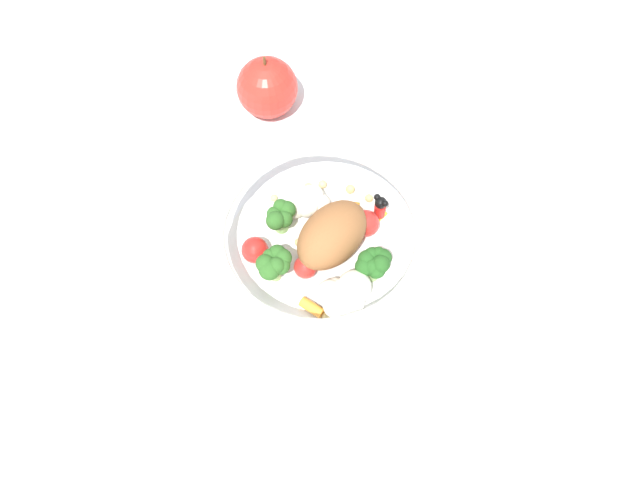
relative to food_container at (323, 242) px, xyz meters
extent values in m
plane|color=white|center=(-0.02, 0.01, -0.03)|extent=(2.40, 2.40, 0.00)
cylinder|color=white|center=(0.00, 0.00, -0.03)|extent=(0.23, 0.23, 0.01)
torus|color=white|center=(0.00, 0.00, 0.02)|extent=(0.24, 0.24, 0.01)
ellipsoid|color=#935B33|center=(-0.01, 0.01, 0.01)|extent=(0.12, 0.09, 0.07)
cylinder|color=#8EB766|center=(0.05, -0.04, -0.01)|extent=(0.01, 0.01, 0.02)
sphere|color=#2D6023|center=(0.06, -0.04, 0.01)|extent=(0.02, 0.02, 0.02)
sphere|color=#2D6023|center=(0.06, -0.03, 0.02)|extent=(0.02, 0.02, 0.02)
sphere|color=#2D6023|center=(0.05, -0.03, 0.01)|extent=(0.02, 0.02, 0.02)
sphere|color=#2D6023|center=(0.04, -0.03, 0.01)|extent=(0.02, 0.02, 0.02)
sphere|color=#2D6023|center=(0.04, -0.04, 0.01)|extent=(0.02, 0.02, 0.02)
sphere|color=#2D6023|center=(0.05, -0.05, 0.01)|extent=(0.02, 0.02, 0.02)
sphere|color=#2D6023|center=(0.05, -0.05, 0.01)|extent=(0.02, 0.02, 0.02)
sphere|color=#2D6023|center=(0.06, -0.05, 0.01)|extent=(0.02, 0.02, 0.02)
cylinder|color=#7FAD5B|center=(-0.01, -0.06, -0.01)|extent=(0.02, 0.02, 0.02)
sphere|color=#2D6023|center=(0.00, -0.06, 0.01)|extent=(0.02, 0.02, 0.02)
sphere|color=#2D6023|center=(-0.01, -0.05, 0.01)|extent=(0.02, 0.02, 0.02)
sphere|color=#2D6023|center=(-0.02, -0.06, 0.01)|extent=(0.02, 0.02, 0.02)
sphere|color=#2D6023|center=(-0.02, -0.06, 0.01)|extent=(0.02, 0.02, 0.02)
sphere|color=#2D6023|center=(-0.01, -0.07, 0.01)|extent=(0.02, 0.02, 0.02)
cylinder|color=#8EB766|center=(0.01, 0.07, -0.01)|extent=(0.01, 0.01, 0.02)
sphere|color=#23561E|center=(0.02, 0.07, 0.01)|extent=(0.02, 0.02, 0.02)
sphere|color=#23561E|center=(0.02, 0.07, 0.01)|extent=(0.02, 0.02, 0.02)
sphere|color=#23561E|center=(0.01, 0.07, 0.02)|extent=(0.02, 0.02, 0.02)
sphere|color=#23561E|center=(0.00, 0.07, 0.01)|extent=(0.02, 0.02, 0.02)
sphere|color=#23561E|center=(0.00, 0.07, 0.02)|extent=(0.02, 0.02, 0.02)
sphere|color=#23561E|center=(0.00, 0.06, 0.02)|extent=(0.02, 0.02, 0.02)
sphere|color=#23561E|center=(0.01, 0.06, 0.01)|extent=(0.02, 0.02, 0.02)
sphere|color=#23561E|center=(0.02, 0.06, 0.01)|extent=(0.02, 0.02, 0.02)
sphere|color=silver|center=(-0.04, -0.04, -0.01)|extent=(0.03, 0.03, 0.03)
sphere|color=silver|center=(-0.04, -0.03, 0.00)|extent=(0.02, 0.02, 0.02)
sphere|color=silver|center=(-0.05, -0.03, -0.01)|extent=(0.03, 0.03, 0.03)
sphere|color=silver|center=(-0.06, -0.04, 0.00)|extent=(0.03, 0.03, 0.03)
sphere|color=silver|center=(-0.05, -0.05, -0.01)|extent=(0.03, 0.03, 0.03)
sphere|color=silver|center=(-0.04, -0.05, -0.01)|extent=(0.03, 0.03, 0.03)
sphere|color=silver|center=(0.07, 0.04, 0.00)|extent=(0.03, 0.03, 0.03)
sphere|color=silver|center=(0.06, 0.06, -0.01)|extent=(0.03, 0.03, 0.03)
sphere|color=silver|center=(0.04, 0.05, 0.00)|extent=(0.04, 0.04, 0.04)
sphere|color=silver|center=(0.05, 0.04, -0.01)|extent=(0.03, 0.03, 0.03)
sphere|color=silver|center=(0.05, 0.03, -0.01)|extent=(0.03, 0.03, 0.03)
sphere|color=silver|center=(0.06, 0.03, 0.00)|extent=(0.03, 0.03, 0.03)
cube|color=yellow|center=(-0.07, 0.05, -0.02)|extent=(0.02, 0.02, 0.00)
cylinder|color=red|center=(-0.07, 0.05, -0.01)|extent=(0.02, 0.02, 0.02)
sphere|color=black|center=(-0.07, 0.05, 0.01)|extent=(0.02, 0.02, 0.02)
sphere|color=black|center=(-0.08, 0.04, 0.01)|extent=(0.01, 0.01, 0.01)
sphere|color=black|center=(-0.07, 0.05, 0.01)|extent=(0.01, 0.01, 0.01)
cylinder|color=orange|center=(0.08, 0.02, -0.02)|extent=(0.02, 0.03, 0.01)
cylinder|color=orange|center=(-0.07, 0.01, -0.02)|extent=(0.02, 0.03, 0.01)
cylinder|color=orange|center=(-0.05, -0.01, -0.02)|extent=(0.02, 0.03, 0.01)
sphere|color=red|center=(0.04, -0.07, -0.01)|extent=(0.03, 0.03, 0.03)
sphere|color=red|center=(-0.05, 0.04, -0.01)|extent=(0.03, 0.03, 0.03)
sphere|color=red|center=(0.03, -0.01, -0.01)|extent=(0.03, 0.03, 0.03)
sphere|color=#D1B775|center=(-0.09, -0.03, -0.02)|extent=(0.01, 0.01, 0.01)
sphere|color=tan|center=(-0.06, 0.01, -0.02)|extent=(0.01, 0.01, 0.01)
sphere|color=tan|center=(0.08, 0.04, -0.02)|extent=(0.01, 0.01, 0.01)
sphere|color=tan|center=(-0.09, 0.03, -0.02)|extent=(0.01, 0.01, 0.01)
sphere|color=tan|center=(0.00, -0.03, -0.02)|extent=(0.01, 0.01, 0.01)
sphere|color=tan|center=(-0.09, 0.00, -0.02)|extent=(0.01, 0.01, 0.01)
sphere|color=#D1B775|center=(-0.05, -0.08, -0.02)|extent=(0.01, 0.01, 0.01)
sphere|color=#D1B775|center=(-0.08, -0.05, -0.02)|extent=(0.01, 0.01, 0.01)
sphere|color=#D1B775|center=(0.06, 0.06, -0.02)|extent=(0.01, 0.01, 0.01)
sphere|color=red|center=(-0.19, -0.16, 0.01)|extent=(0.08, 0.08, 0.08)
cylinder|color=brown|center=(-0.19, -0.16, 0.06)|extent=(0.00, 0.00, 0.01)
camera|label=1|loc=(0.34, 0.13, 0.64)|focal=35.27mm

